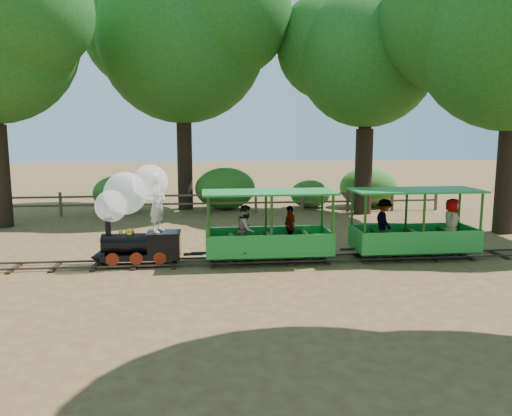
{
  "coord_description": "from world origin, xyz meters",
  "views": [
    {
      "loc": [
        -1.23,
        -12.81,
        3.44
      ],
      "look_at": [
        0.2,
        0.5,
        1.38
      ],
      "focal_mm": 35.0,
      "sensor_mm": 36.0,
      "label": 1
    }
  ],
  "objects": [
    {
      "name": "ground",
      "position": [
        0.0,
        0.0,
        0.0
      ],
      "size": [
        90.0,
        90.0,
        0.0
      ],
      "primitive_type": "plane",
      "color": "olive",
      "rests_on": "ground"
    },
    {
      "name": "track",
      "position": [
        0.0,
        0.0,
        0.07
      ],
      "size": [
        22.0,
        1.0,
        0.1
      ],
      "color": "#3F3D3A",
      "rests_on": "ground"
    },
    {
      "name": "locomotive",
      "position": [
        -3.0,
        0.07,
        1.51
      ],
      "size": [
        2.31,
        1.08,
        2.65
      ],
      "color": "black",
      "rests_on": "ground"
    },
    {
      "name": "carriage_front",
      "position": [
        0.42,
        -0.04,
        0.77
      ],
      "size": [
        3.46,
        1.41,
        1.8
      ],
      "color": "#1F8F32",
      "rests_on": "track"
    },
    {
      "name": "carriage_rear",
      "position": [
        4.47,
        0.0,
        0.81
      ],
      "size": [
        3.46,
        1.41,
        1.8
      ],
      "color": "#1F8F32",
      "rests_on": "track"
    },
    {
      "name": "oak_nc",
      "position": [
        -2.04,
        9.6,
        7.75
      ],
      "size": [
        9.01,
        7.93,
        10.98
      ],
      "color": "#2D2116",
      "rests_on": "ground"
    },
    {
      "name": "oak_ne",
      "position": [
        5.47,
        7.58,
        6.71
      ],
      "size": [
        7.11,
        6.25,
        9.28
      ],
      "color": "#2D2116",
      "rests_on": "ground"
    },
    {
      "name": "fence",
      "position": [
        0.0,
        8.0,
        0.58
      ],
      "size": [
        18.1,
        0.1,
        1.0
      ],
      "color": "brown",
      "rests_on": "ground"
    },
    {
      "name": "shrub_west",
      "position": [
        -4.88,
        9.3,
        0.77
      ],
      "size": [
        2.23,
        1.72,
        1.55
      ],
      "primitive_type": "ellipsoid",
      "color": "#2D6B1E",
      "rests_on": "ground"
    },
    {
      "name": "shrub_mid_w",
      "position": [
        -0.23,
        9.3,
        0.93
      ],
      "size": [
        2.68,
        2.06,
        1.86
      ],
      "primitive_type": "ellipsoid",
      "color": "#2D6B1E",
      "rests_on": "ground"
    },
    {
      "name": "shrub_mid_e",
      "position": [
        3.63,
        9.3,
        0.63
      ],
      "size": [
        1.81,
        1.4,
        1.26
      ],
      "primitive_type": "ellipsoid",
      "color": "#2D6B1E",
      "rests_on": "ground"
    },
    {
      "name": "shrub_east",
      "position": [
        6.34,
        9.3,
        0.91
      ],
      "size": [
        2.64,
        2.03,
        1.83
      ],
      "primitive_type": "ellipsoid",
      "color": "#2D6B1E",
      "rests_on": "ground"
    }
  ]
}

